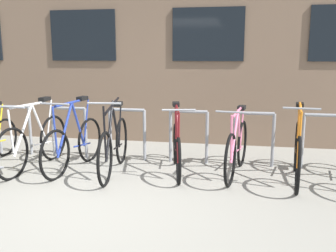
{
  "coord_description": "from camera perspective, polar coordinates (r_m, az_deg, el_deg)",
  "views": [
    {
      "loc": [
        1.75,
        -3.85,
        1.7
      ],
      "look_at": [
        0.75,
        1.6,
        0.64
      ],
      "focal_mm": 40.35,
      "sensor_mm": 36.0,
      "label": 1
    }
  ],
  "objects": [
    {
      "name": "ground_plane",
      "position": [
        4.56,
        -13.28,
        -11.34
      ],
      "size": [
        42.0,
        42.0,
        0.0
      ],
      "primitive_type": "plane",
      "color": "gray"
    },
    {
      "name": "storefront_building",
      "position": [
        10.27,
        0.5,
        17.88
      ],
      "size": [
        28.0,
        6.02,
        5.9
      ],
      "color": "#7A604C",
      "rests_on": "ground"
    },
    {
      "name": "bike_rack",
      "position": [
        6.12,
        -6.19,
        -0.35
      ],
      "size": [
        6.63,
        0.05,
        0.84
      ],
      "color": "gray",
      "rests_on": "ground"
    },
    {
      "name": "bicycle_pink",
      "position": [
        5.45,
        10.35,
        -3.28
      ],
      "size": [
        0.45,
        1.67,
        1.0
      ],
      "color": "black",
      "rests_on": "ground"
    },
    {
      "name": "bicycle_orange",
      "position": [
        5.41,
        18.98,
        -3.64
      ],
      "size": [
        0.44,
        1.73,
        1.08
      ],
      "color": "black",
      "rests_on": "ground"
    },
    {
      "name": "bicycle_blue",
      "position": [
        5.77,
        -14.04,
        -2.54
      ],
      "size": [
        0.44,
        1.67,
        1.08
      ],
      "color": "black",
      "rests_on": "ground"
    },
    {
      "name": "bicycle_white",
      "position": [
        6.0,
        -19.56,
        -2.28
      ],
      "size": [
        0.44,
        1.78,
        1.06
      ],
      "color": "black",
      "rests_on": "ground"
    },
    {
      "name": "bicycle_black",
      "position": [
        5.5,
        -8.15,
        -2.94
      ],
      "size": [
        0.44,
        1.79,
        1.11
      ],
      "color": "black",
      "rests_on": "ground"
    },
    {
      "name": "bicycle_maroon",
      "position": [
        5.48,
        1.33,
        -3.23
      ],
      "size": [
        0.49,
        1.59,
        1.01
      ],
      "color": "black",
      "rests_on": "ground"
    }
  ]
}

